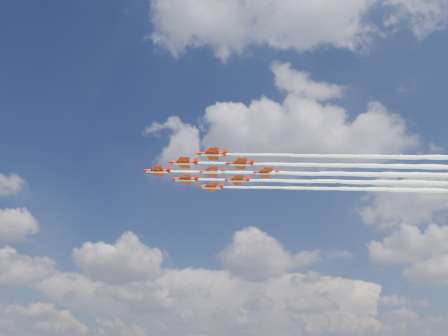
{
  "coord_description": "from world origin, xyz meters",
  "views": [
    {
      "loc": [
        53.51,
        -144.04,
        10.71
      ],
      "look_at": [
        9.76,
        0.45,
        81.43
      ],
      "focal_mm": 35.0,
      "sensor_mm": 36.0,
      "label": 1
    }
  ],
  "objects": [
    {
      "name": "jet_lead",
      "position": [
        29.6,
        6.74,
        79.5
      ],
      "size": [
        94.61,
        36.36,
        2.82
      ],
      "rotation": [
        0.0,
        0.0,
        0.33
      ],
      "color": "#AA0F09"
    },
    {
      "name": "jet_row2_port",
      "position": [
        41.76,
        3.01,
        79.5
      ],
      "size": [
        94.61,
        36.36,
        2.82
      ],
      "rotation": [
        0.0,
        0.0,
        0.33
      ],
      "color": "#AA0F09"
    },
    {
      "name": "jet_row2_starb",
      "position": [
        36.84,
        17.18,
        79.5
      ],
      "size": [
        94.61,
        36.36,
        2.82
      ],
      "rotation": [
        0.0,
        0.0,
        0.33
      ],
      "color": "#AA0F09"
    },
    {
      "name": "jet_row3_port",
      "position": [
        53.91,
        -0.72,
        79.5
      ],
      "size": [
        94.61,
        36.36,
        2.82
      ],
      "rotation": [
        0.0,
        0.0,
        0.33
      ],
      "color": "#AA0F09"
    },
    {
      "name": "jet_row3_centre",
      "position": [
        49.0,
        13.46,
        79.5
      ],
      "size": [
        94.61,
        36.36,
        2.82
      ],
      "rotation": [
        0.0,
        0.0,
        0.33
      ],
      "color": "#AA0F09"
    },
    {
      "name": "jet_row3_starb",
      "position": [
        44.09,
        27.63,
        79.5
      ],
      "size": [
        94.61,
        36.36,
        2.82
      ],
      "rotation": [
        0.0,
        0.0,
        0.33
      ],
      "color": "#AA0F09"
    },
    {
      "name": "jet_row4_port",
      "position": [
        61.15,
        9.73,
        79.5
      ],
      "size": [
        94.61,
        36.36,
        2.82
      ],
      "rotation": [
        0.0,
        0.0,
        0.33
      ],
      "color": "#AA0F09"
    },
    {
      "name": "jet_row4_starb",
      "position": [
        56.24,
        23.9,
        79.5
      ],
      "size": [
        94.61,
        36.36,
        2.82
      ],
      "rotation": [
        0.0,
        0.0,
        0.33
      ],
      "color": "#AA0F09"
    },
    {
      "name": "jet_tail",
      "position": [
        68.39,
        20.17,
        79.5
      ],
      "size": [
        94.61,
        36.36,
        2.82
      ],
      "rotation": [
        0.0,
        0.0,
        0.33
      ],
      "color": "#AA0F09"
    }
  ]
}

